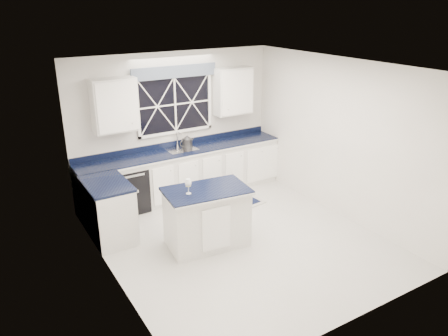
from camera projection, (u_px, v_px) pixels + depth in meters
ground at (239, 240)px, 6.91m from camera, size 4.50×4.50×0.00m
back_wall at (175, 125)px, 8.21m from camera, size 4.00×0.10×2.70m
base_cabinets at (171, 181)px, 8.01m from camera, size 3.99×1.60×0.90m
countertop at (183, 151)px, 8.13m from camera, size 3.98×0.64×0.04m
dishwasher at (128, 188)px, 7.78m from camera, size 0.60×0.58×0.82m
window at (175, 100)px, 8.00m from camera, size 1.65×0.09×1.26m
upper_cabinets at (178, 98)px, 7.88m from camera, size 3.10×0.34×0.90m
faucet at (178, 139)px, 8.22m from camera, size 0.05×0.20×0.30m
island at (207, 217)px, 6.63m from camera, size 1.32×0.89×0.93m
rug at (225, 204)px, 8.07m from camera, size 1.45×0.99×0.02m
kettle at (187, 142)px, 8.24m from camera, size 0.32×0.23×0.23m
wine_glass at (188, 184)px, 6.25m from camera, size 0.10×0.10×0.23m
soap_bottle at (187, 142)px, 8.26m from camera, size 0.11×0.11×0.20m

